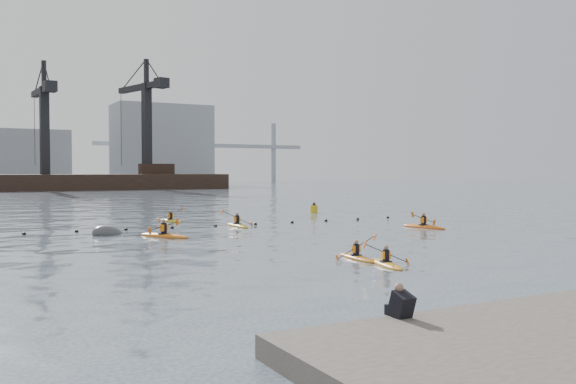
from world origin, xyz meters
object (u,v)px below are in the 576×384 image
kayaker_2 (164,235)px  kayaker_4 (424,226)px  nav_buoy (314,209)px  mooring_buoy (108,234)px  kayaker_0 (356,257)px  kayaker_3 (237,225)px  kayaker_5 (171,220)px  kayaker_1 (386,263)px

kayaker_2 → kayaker_4: (16.98, -2.64, -0.00)m
nav_buoy → mooring_buoy: bearing=-153.5°
kayaker_2 → mooring_buoy: 3.89m
kayaker_0 → kayaker_2: (-4.79, 12.45, 0.02)m
kayaker_2 → kayaker_3: kayaker_3 is taller
kayaker_3 → mooring_buoy: kayaker_3 is taller
kayaker_4 → kayaker_3: bearing=-43.1°
kayaker_0 → kayaker_5: 22.55m
kayaker_0 → nav_buoy: (12.97, 25.53, 0.27)m
kayaker_0 → kayaker_2: 13.34m
kayaker_2 → kayaker_4: 17.18m
kayaker_2 → kayaker_3: bearing=1.7°
kayaker_1 → kayaker_4: (12.19, 11.92, 0.02)m
kayaker_4 → kayaker_5: (-13.47, 12.70, -0.01)m
kayaker_2 → kayaker_5: kayaker_5 is taller
kayaker_5 → kayaker_3: bearing=-76.0°
kayaker_1 → nav_buoy: bearing=78.6°
kayaker_0 → nav_buoy: size_ratio=2.50×
kayaker_1 → kayaker_2: kayaker_2 is taller
kayaker_4 → nav_buoy: bearing=-103.4°
kayaker_0 → kayaker_1: (-0.00, -2.11, 0.00)m
kayaker_2 → kayaker_4: kayaker_4 is taller
kayaker_2 → kayaker_1: bearing=-103.1°
mooring_buoy → nav_buoy: bearing=26.5°
kayaker_4 → nav_buoy: kayaker_4 is taller
kayaker_3 → mooring_buoy: 9.00m
kayaker_1 → kayaker_4: kayaker_4 is taller
kayaker_1 → kayaker_3: bearing=99.0°
kayaker_5 → nav_buoy: kayaker_5 is taller
kayaker_4 → kayaker_5: kayaker_4 is taller
kayaker_1 → kayaker_5: 24.65m
kayaker_0 → kayaker_4: 15.64m
kayaker_0 → mooring_buoy: (-7.35, 15.38, -0.09)m
kayaker_4 → kayaker_5: bearing=-53.9°
mooring_buoy → kayaker_1: bearing=-67.2°
kayaker_3 → kayaker_5: bearing=116.3°
kayaker_2 → mooring_buoy: bearing=99.9°
kayaker_1 → mooring_buoy: (-7.35, 17.49, -0.09)m
kayaker_5 → mooring_buoy: (-6.07, -7.13, -0.09)m
kayaker_0 → kayaker_5: (-1.28, 22.51, 0.01)m
kayaker_0 → kayaker_1: 2.11m
kayaker_0 → mooring_buoy: kayaker_0 is taller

